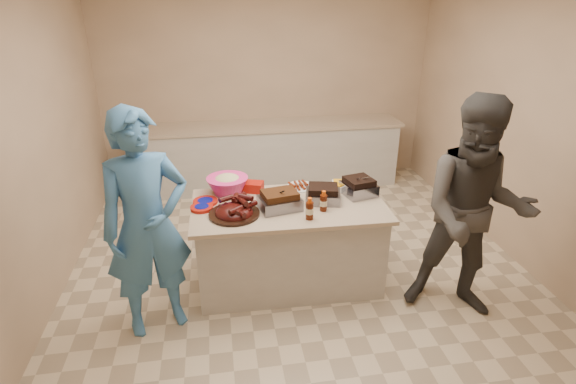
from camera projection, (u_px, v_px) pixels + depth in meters
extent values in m
cube|color=#47230F|center=(280.00, 208.00, 3.94)|extent=(0.39, 0.32, 0.11)
cube|color=black|center=(323.00, 201.00, 4.08)|extent=(0.36, 0.32, 0.09)
cube|color=gray|center=(358.00, 194.00, 4.21)|extent=(0.33, 0.33, 0.11)
cylinder|color=silver|center=(301.00, 187.00, 4.36)|extent=(0.32, 0.32, 0.05)
cube|color=#FFAF0F|center=(347.00, 189.00, 4.32)|extent=(0.31, 0.25, 0.07)
cylinder|color=#401305|center=(309.00, 219.00, 3.76)|extent=(0.07, 0.07, 0.19)
cylinder|color=#401305|center=(323.00, 210.00, 3.91)|extent=(0.06, 0.06, 0.18)
cylinder|color=gold|center=(278.00, 203.00, 4.04)|extent=(0.05, 0.05, 0.13)
imported|color=silver|center=(281.00, 197.00, 4.15)|extent=(0.14, 0.05, 0.14)
cylinder|color=#A21309|center=(205.00, 203.00, 4.04)|extent=(0.23, 0.23, 0.03)
cylinder|color=#A21309|center=(202.00, 209.00, 3.93)|extent=(0.20, 0.20, 0.03)
imported|color=#84520D|center=(216.00, 192.00, 4.26)|extent=(0.09, 0.09, 0.09)
cube|color=#A21309|center=(253.00, 191.00, 4.28)|extent=(0.22, 0.19, 0.09)
imported|color=#407CB6|center=(161.00, 322.00, 3.81)|extent=(1.26, 1.97, 0.44)
imported|color=#45423E|center=(456.00, 307.00, 3.99)|extent=(1.57, 2.10, 0.72)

